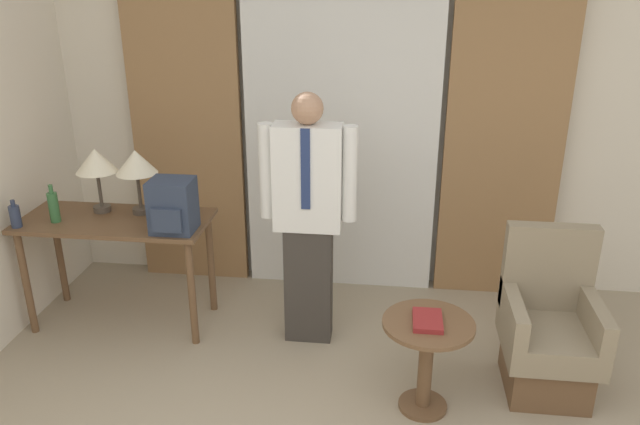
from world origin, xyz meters
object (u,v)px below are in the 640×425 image
Objects in this scene: book at (428,320)px; desk at (117,235)px; backpack at (173,206)px; armchair at (548,335)px; table_lamp_left at (96,163)px; bottle_near_edge at (54,207)px; bottle_by_lamp at (15,216)px; person at (308,212)px; table_lamp_right at (136,164)px; side_table at (427,350)px.

desk is at bearing 160.82° from book.
backpack is 2.42m from armchair.
table_lamp_left reaches higher than armchair.
backpack is at bearing -23.66° from table_lamp_left.
bottle_near_edge is 3.23m from armchair.
bottle_by_lamp reaches higher than book.
bottle_near_edge is 1.39× the size of bottle_by_lamp.
backpack is 0.20× the size of person.
bottle_near_edge is at bearing -178.67° from person.
book is at bearing -14.45° from bottle_near_edge.
table_lamp_right is at bearing 0.00° from table_lamp_left.
bottle_near_edge is at bearing 174.29° from armchair.
desk is at bearing 171.69° from armchair.
armchair reaches higher than book.
table_lamp_left is 2.43m from book.
bottle_by_lamp is 1.05m from backpack.
table_lamp_right is at bearing 156.71° from side_table.
desk reaches higher than book.
table_lamp_right reaches higher than bottle_near_edge.
desk is 0.44m from bottle_near_edge.
bottle_by_lamp reaches higher than side_table.
backpack reaches higher than side_table.
table_lamp_left reaches higher than bottle_by_lamp.
armchair reaches higher than side_table.
backpack is (0.47, -0.14, 0.29)m from desk.
table_lamp_left is 1.31× the size of backpack.
table_lamp_right is 0.60m from bottle_near_edge.
desk is 3.71× the size of backpack.
armchair is at bearing -11.34° from table_lamp_right.
backpack is (1.04, 0.06, 0.09)m from bottle_by_lamp.
armchair is at bearing 23.15° from book.
bottle_by_lamp is (-0.57, -0.21, 0.19)m from desk.
bottle_near_edge is (-0.51, -0.22, -0.24)m from table_lamp_right.
bottle_by_lamp is 1.91m from person.
bottle_near_edge is at bearing 165.55° from book.
desk is 2.85m from armchair.
person is at bearing 1.33° from bottle_near_edge.
table_lamp_left is (-0.14, 0.12, 0.47)m from desk.
backpack is 1.49× the size of book.
side_table is at bearing -14.17° from bottle_near_edge.
book is at bearing -23.65° from table_lamp_right.
table_lamp_right is 0.46× the size of armchair.
bottle_by_lamp is at bearing 176.59° from armchair.
book is (2.07, -0.72, -0.09)m from desk.
table_lamp_left is at bearing 169.72° from armchair.
person is at bearing 6.06° from backpack.
backpack is 1.80m from side_table.
book is (2.44, -0.63, -0.31)m from bottle_near_edge.
table_lamp_right is at bearing 156.35° from book.
table_lamp_left is 2.40× the size of bottle_by_lamp.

